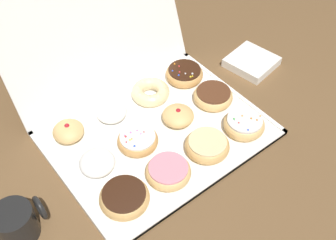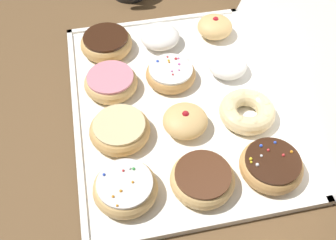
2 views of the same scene
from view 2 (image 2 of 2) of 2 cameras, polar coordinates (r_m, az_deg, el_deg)
The scene contains 14 objects.
ground_plane at distance 0.84m, azimuth 1.34°, elevation 2.17°, with size 3.00×3.00×0.00m, color brown.
donut_box at distance 0.83m, azimuth 1.34°, elevation 2.41°, with size 0.56×0.43×0.01m.
chocolate_frosted_donut_0 at distance 0.94m, azimuth -8.88°, elevation 10.94°, with size 0.12×0.12×0.04m.
pink_frosted_donut_1 at distance 0.85m, azimuth -8.23°, elevation 5.43°, with size 0.11×0.11×0.04m.
glazed_ring_donut_2 at distance 0.76m, azimuth -6.96°, elevation -1.38°, with size 0.12×0.12×0.04m.
sprinkle_donut_3 at distance 0.69m, azimuth -6.17°, elevation -9.71°, with size 0.11×0.11×0.04m.
powdered_filled_donut_4 at distance 0.95m, azimuth -1.25°, elevation 11.94°, with size 0.09×0.09×0.04m.
sprinkle_donut_5 at distance 0.86m, azimuth 0.51°, elevation 6.72°, with size 0.11×0.11×0.04m.
jelly_filled_donut_6 at distance 0.77m, azimuth 2.19°, elevation -0.16°, with size 0.09×0.09×0.05m.
chocolate_frosted_donut_7 at distance 0.70m, azimuth 4.97°, elevation -8.45°, with size 0.11×0.11×0.04m.
jelly_filled_donut_8 at distance 0.98m, azimuth 6.77°, elevation 13.21°, with size 0.08×0.08×0.05m.
powdered_filled_donut_9 at distance 0.89m, azimuth 8.57°, elevation 7.86°, with size 0.09×0.09×0.04m.
cruller_donut_10 at distance 0.80m, azimuth 11.33°, elevation 1.27°, with size 0.11×0.11×0.04m.
sprinkle_donut_11 at distance 0.73m, azimuth 14.67°, elevation -6.33°, with size 0.11×0.11×0.04m.
Camera 2 is at (0.53, -0.13, 0.63)m, focal length 42.27 mm.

